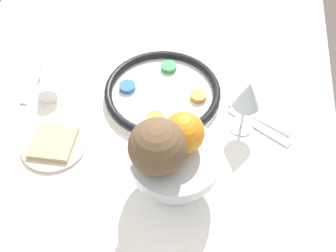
# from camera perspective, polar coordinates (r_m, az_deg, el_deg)

# --- Properties ---
(ground_plane) EXTENTS (8.00, 8.00, 0.00)m
(ground_plane) POSITION_cam_1_polar(r_m,az_deg,el_deg) (1.69, -3.75, -14.78)
(ground_plane) COLOR #564C47
(dining_table) EXTENTS (1.20, 1.07, 0.77)m
(dining_table) POSITION_cam_1_polar(r_m,az_deg,el_deg) (1.35, -4.60, -8.13)
(dining_table) COLOR white
(dining_table) RESTS_ON ground_plane
(seder_plate) EXTENTS (0.31, 0.31, 0.03)m
(seder_plate) POSITION_cam_1_polar(r_m,az_deg,el_deg) (1.05, -0.80, 4.97)
(seder_plate) COLOR white
(seder_plate) RESTS_ON dining_table
(wine_glass) EXTENTS (0.07, 0.07, 0.15)m
(wine_glass) POSITION_cam_1_polar(r_m,az_deg,el_deg) (0.92, 11.48, 4.22)
(wine_glass) COLOR silver
(wine_glass) RESTS_ON dining_table
(fruit_stand) EXTENTS (0.19, 0.19, 0.12)m
(fruit_stand) POSITION_cam_1_polar(r_m,az_deg,el_deg) (0.82, 1.03, -5.18)
(fruit_stand) COLOR silver
(fruit_stand) RESTS_ON dining_table
(orange_fruit) EXTENTS (0.08, 0.08, 0.08)m
(orange_fruit) POSITION_cam_1_polar(r_m,az_deg,el_deg) (0.77, 2.27, -1.00)
(orange_fruit) COLOR orange
(orange_fruit) RESTS_ON fruit_stand
(coconut) EXTENTS (0.11, 0.11, 0.11)m
(coconut) POSITION_cam_1_polar(r_m,az_deg,el_deg) (0.74, -1.55, -3.00)
(coconut) COLOR brown
(coconut) RESTS_ON fruit_stand
(bread_plate) EXTENTS (0.16, 0.16, 0.02)m
(bread_plate) POSITION_cam_1_polar(r_m,az_deg,el_deg) (0.99, -16.23, -2.51)
(bread_plate) COLOR beige
(bread_plate) RESTS_ON dining_table
(napkin_roll) EXTENTS (0.17, 0.10, 0.05)m
(napkin_roll) POSITION_cam_1_polar(r_m,az_deg,el_deg) (1.12, -16.79, 7.06)
(napkin_roll) COLOR white
(napkin_roll) RESTS_ON dining_table
(fork_left) EXTENTS (0.10, 0.17, 0.01)m
(fork_left) POSITION_cam_1_polar(r_m,az_deg,el_deg) (1.03, 13.09, 1.18)
(fork_left) COLOR silver
(fork_left) RESTS_ON dining_table
(fork_right) EXTENTS (0.11, 0.16, 0.01)m
(fork_right) POSITION_cam_1_polar(r_m,az_deg,el_deg) (1.01, 13.03, -0.10)
(fork_right) COLOR silver
(fork_right) RESTS_ON dining_table
(spoon) EXTENTS (0.16, 0.02, 0.01)m
(spoon) POSITION_cam_1_polar(r_m,az_deg,el_deg) (1.15, -18.87, 5.92)
(spoon) COLOR silver
(spoon) RESTS_ON dining_table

